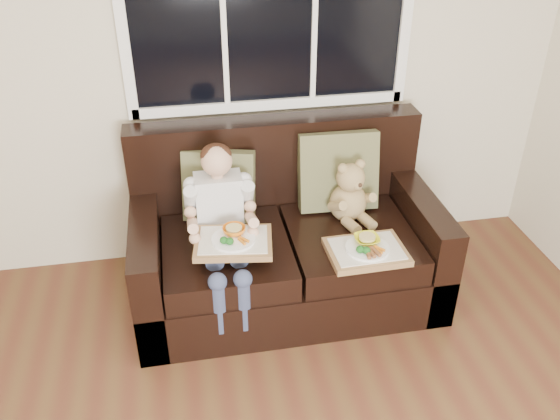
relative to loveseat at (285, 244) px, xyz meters
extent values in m
cube|color=beige|center=(-0.51, 0.48, 1.04)|extent=(4.50, 0.02, 2.70)
cube|color=white|center=(0.00, 0.45, 0.69)|extent=(1.58, 0.04, 0.06)
cube|color=black|center=(0.00, -0.07, -0.16)|extent=(1.70, 0.90, 0.30)
cube|color=black|center=(-0.78, -0.07, -0.01)|extent=(0.15, 0.90, 0.60)
cube|color=black|center=(0.77, -0.07, -0.01)|extent=(0.15, 0.90, 0.60)
cube|color=black|center=(0.00, 0.31, 0.32)|extent=(1.70, 0.18, 0.66)
cube|color=black|center=(-0.35, -0.15, 0.07)|extent=(0.68, 0.72, 0.15)
cube|color=black|center=(0.35, -0.15, 0.07)|extent=(0.68, 0.72, 0.15)
cube|color=brown|center=(-0.35, 0.15, 0.34)|extent=(0.43, 0.28, 0.41)
cube|color=brown|center=(0.34, 0.15, 0.37)|extent=(0.47, 0.23, 0.47)
cube|color=silver|center=(-0.36, -0.02, 0.32)|extent=(0.25, 0.15, 0.34)
sphere|color=#D9A584|center=(-0.36, -0.03, 0.59)|extent=(0.16, 0.16, 0.16)
ellipsoid|color=#381D11|center=(-0.36, -0.01, 0.62)|extent=(0.16, 0.16, 0.12)
cylinder|color=#323B58|center=(-0.43, -0.21, 0.18)|extent=(0.10, 0.31, 0.10)
cylinder|color=#323B58|center=(-0.30, -0.21, 0.18)|extent=(0.10, 0.31, 0.10)
cylinder|color=#323B58|center=(-0.43, -0.48, 0.00)|extent=(0.08, 0.08, 0.29)
cylinder|color=#323B58|center=(-0.30, -0.48, 0.00)|extent=(0.08, 0.08, 0.29)
cylinder|color=#D9A584|center=(-0.51, -0.13, 0.36)|extent=(0.07, 0.30, 0.24)
cylinder|color=#D9A584|center=(-0.22, -0.13, 0.36)|extent=(0.07, 0.30, 0.24)
ellipsoid|color=tan|center=(0.37, 0.01, 0.24)|extent=(0.26, 0.24, 0.23)
sphere|color=tan|center=(0.37, -0.01, 0.41)|extent=(0.20, 0.20, 0.16)
sphere|color=tan|center=(0.31, 0.00, 0.48)|extent=(0.06, 0.06, 0.06)
sphere|color=tan|center=(0.42, 0.00, 0.48)|extent=(0.06, 0.06, 0.06)
sphere|color=tan|center=(0.37, -0.07, 0.39)|extent=(0.06, 0.06, 0.06)
sphere|color=#2F1F14|center=(0.37, -0.10, 0.40)|extent=(0.02, 0.02, 0.02)
cylinder|color=tan|center=(0.32, -0.12, 0.17)|extent=(0.09, 0.14, 0.06)
cylinder|color=tan|center=(0.42, -0.12, 0.17)|extent=(0.09, 0.14, 0.06)
cube|color=#986944|center=(-0.32, -0.29, 0.25)|extent=(0.43, 0.35, 0.03)
cube|color=silver|center=(-0.32, -0.29, 0.27)|extent=(0.38, 0.30, 0.01)
cylinder|color=white|center=(-0.32, -0.30, 0.28)|extent=(0.22, 0.22, 0.01)
imported|color=orange|center=(-0.31, -0.26, 0.31)|extent=(0.13, 0.13, 0.04)
cylinder|color=#F7D487|center=(-0.31, -0.26, 0.31)|extent=(0.08, 0.08, 0.02)
ellipsoid|color=#236B21|center=(-0.37, -0.34, 0.31)|extent=(0.04, 0.04, 0.04)
ellipsoid|color=#236B21|center=(-0.35, -0.35, 0.31)|extent=(0.04, 0.04, 0.04)
cylinder|color=orange|center=(-0.28, -0.34, 0.30)|extent=(0.04, 0.06, 0.01)
cube|color=#986944|center=(0.37, -0.37, 0.16)|extent=(0.41, 0.32, 0.03)
cube|color=silver|center=(0.37, -0.37, 0.18)|extent=(0.36, 0.27, 0.01)
cylinder|color=white|center=(0.37, -0.38, 0.19)|extent=(0.23, 0.23, 0.01)
imported|color=#F5F820|center=(0.37, -0.33, 0.21)|extent=(0.13, 0.13, 0.03)
cylinder|color=#F7D487|center=(0.37, -0.33, 0.22)|extent=(0.09, 0.09, 0.02)
ellipsoid|color=#236B21|center=(0.31, -0.41, 0.21)|extent=(0.04, 0.04, 0.04)
ellipsoid|color=#236B21|center=(0.34, -0.43, 0.21)|extent=(0.04, 0.04, 0.04)
cylinder|color=orange|center=(0.41, -0.42, 0.20)|extent=(0.04, 0.06, 0.02)
cylinder|color=#915F2F|center=(0.37, -0.44, 0.21)|extent=(0.03, 0.08, 0.02)
camera|label=1|loc=(-0.54, -2.76, 1.97)|focal=38.00mm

